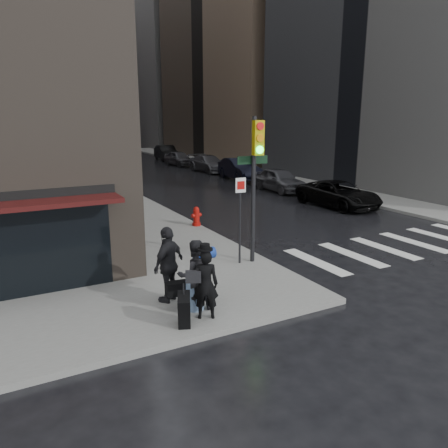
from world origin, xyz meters
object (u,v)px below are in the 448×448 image
(parked_car_3, at_px, (209,163))
(parked_car_5, at_px, (166,153))
(man_greycoat, at_px, (169,264))
(man_jeans, at_px, (194,275))
(parked_car_2, at_px, (240,169))
(man_overcoat, at_px, (201,288))
(parked_car_0, at_px, (338,194))
(parked_car_1, at_px, (279,180))
(traffic_light, at_px, (254,171))
(parked_car_4, at_px, (179,158))
(fire_hydrant, at_px, (196,217))

(parked_car_3, xyz_separation_m, parked_car_5, (0.33, 11.10, 0.09))
(man_greycoat, bearing_deg, parked_car_3, -152.32)
(man_jeans, xyz_separation_m, parked_car_2, (12.50, 19.35, -0.22))
(man_overcoat, bearing_deg, parked_car_0, -120.94)
(parked_car_1, height_order, parked_car_3, parked_car_1)
(man_overcoat, relative_size, traffic_light, 0.40)
(man_greycoat, relative_size, parked_car_1, 0.45)
(parked_car_1, height_order, parked_car_4, parked_car_1)
(parked_car_1, xyz_separation_m, parked_car_4, (-0.05, 16.65, -0.03))
(fire_hydrant, distance_m, parked_car_1, 10.75)
(fire_hydrant, distance_m, parked_car_4, 24.52)
(man_overcoat, xyz_separation_m, parked_car_3, (12.75, 25.49, -0.21))
(parked_car_4, bearing_deg, parked_car_1, -94.35)
(man_jeans, relative_size, parked_car_3, 0.36)
(fire_hydrant, bearing_deg, man_greycoat, -119.63)
(parked_car_1, xyz_separation_m, parked_car_5, (0.77, 22.20, 0.06))
(man_overcoat, xyz_separation_m, traffic_light, (3.18, 2.88, 2.18))
(man_greycoat, height_order, parked_car_5, man_greycoat)
(traffic_light, distance_m, fire_hydrant, 5.83)
(man_overcoat, distance_m, parked_car_5, 38.85)
(parked_car_4, bearing_deg, parked_car_5, 77.10)
(parked_car_4, bearing_deg, man_greycoat, -117.38)
(man_greycoat, bearing_deg, parked_car_1, -167.95)
(fire_hydrant, xyz_separation_m, parked_car_5, (9.49, 28.48, 0.27))
(man_jeans, distance_m, parked_car_0, 14.65)
(parked_car_4, bearing_deg, parked_car_2, -92.74)
(fire_hydrant, relative_size, parked_car_5, 0.17)
(man_greycoat, xyz_separation_m, traffic_light, (3.43, 1.54, 1.97))
(man_greycoat, height_order, parked_car_4, man_greycoat)
(parked_car_4, bearing_deg, man_overcoat, -116.08)
(man_overcoat, height_order, traffic_light, traffic_light)
(traffic_light, height_order, parked_car_5, traffic_light)
(fire_hydrant, bearing_deg, parked_car_2, 52.70)
(man_greycoat, distance_m, traffic_light, 4.25)
(man_jeans, bearing_deg, fire_hydrant, -108.37)
(fire_hydrant, xyz_separation_m, parked_car_1, (8.72, 6.29, 0.22))
(parked_car_2, bearing_deg, parked_car_4, 97.58)
(parked_car_0, relative_size, parked_car_2, 1.00)
(parked_car_2, bearing_deg, parked_car_1, -87.23)
(parked_car_2, bearing_deg, man_greycoat, -118.87)
(traffic_light, distance_m, parked_car_3, 24.66)
(parked_car_0, distance_m, parked_car_3, 16.66)
(man_greycoat, xyz_separation_m, parked_car_0, (12.46, 7.49, -0.44))
(man_overcoat, distance_m, parked_car_0, 15.07)
(man_overcoat, bearing_deg, parked_car_2, -99.15)
(man_greycoat, distance_m, parked_car_5, 37.68)
(man_greycoat, relative_size, parked_car_3, 0.40)
(parked_car_2, xyz_separation_m, parked_car_4, (-0.35, 11.10, -0.11))
(man_greycoat, distance_m, parked_car_2, 22.61)
(parked_car_2, bearing_deg, parked_car_5, 94.18)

